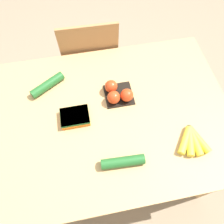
# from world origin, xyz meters

# --- Properties ---
(ground_plane) EXTENTS (12.00, 12.00, 0.00)m
(ground_plane) POSITION_xyz_m (0.00, 0.00, 0.00)
(ground_plane) COLOR gray
(dining_table) EXTENTS (1.34, 0.98, 0.77)m
(dining_table) POSITION_xyz_m (0.00, 0.00, 0.67)
(dining_table) COLOR tan
(dining_table) RESTS_ON ground_plane
(chair) EXTENTS (0.43, 0.41, 0.95)m
(chair) POSITION_xyz_m (-0.05, 0.64, 0.50)
(chair) COLOR #A87547
(chair) RESTS_ON ground_plane
(banana_bunch) EXTENTS (0.17, 0.17, 0.04)m
(banana_bunch) POSITION_xyz_m (0.37, -0.23, 0.79)
(banana_bunch) COLOR brown
(banana_bunch) RESTS_ON dining_table
(tomato_pack) EXTENTS (0.16, 0.16, 0.08)m
(tomato_pack) POSITION_xyz_m (0.05, 0.11, 0.81)
(tomato_pack) COLOR black
(tomato_pack) RESTS_ON dining_table
(carrot_bag) EXTENTS (0.15, 0.12, 0.04)m
(carrot_bag) POSITION_xyz_m (-0.20, 0.01, 0.80)
(carrot_bag) COLOR orange
(carrot_bag) RESTS_ON dining_table
(cucumber_near) EXTENTS (0.22, 0.06, 0.05)m
(cucumber_near) POSITION_xyz_m (0.00, -0.28, 0.80)
(cucumber_near) COLOR #236028
(cucumber_near) RESTS_ON dining_table
(cucumber_far) EXTENTS (0.21, 0.16, 0.05)m
(cucumber_far) POSITION_xyz_m (-0.34, 0.25, 0.80)
(cucumber_far) COLOR #236028
(cucumber_far) RESTS_ON dining_table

